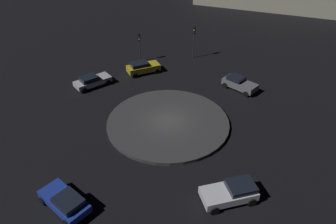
{
  "coord_description": "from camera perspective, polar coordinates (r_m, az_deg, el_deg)",
  "views": [
    {
      "loc": [
        14.26,
        20.39,
        18.42
      ],
      "look_at": [
        0.0,
        0.0,
        1.36
      ],
      "focal_mm": 33.59,
      "sensor_mm": 36.0,
      "label": 1
    }
  ],
  "objects": [
    {
      "name": "car_yellow",
      "position": [
        39.85,
        -4.64,
        8.08
      ],
      "size": [
        4.28,
        2.58,
        1.52
      ],
      "rotation": [
        0.0,
        0.0,
        2.95
      ],
      "color": "gold",
      "rests_on": "ground_plane"
    },
    {
      "name": "car_silver",
      "position": [
        37.86,
        -13.65,
        5.52
      ],
      "size": [
        4.31,
        2.14,
        1.37
      ],
      "rotation": [
        0.0,
        0.0,
        3.19
      ],
      "color": "silver",
      "rests_on": "ground_plane"
    },
    {
      "name": "traffic_light_south",
      "position": [
        42.37,
        -5.23,
        12.53
      ],
      "size": [
        0.36,
        0.39,
        3.8
      ],
      "rotation": [
        0.0,
        0.0,
        1.22
      ],
      "color": "#2D2D2D",
      "rests_on": "ground_plane"
    },
    {
      "name": "roundabout_island",
      "position": [
        30.86,
        -0.0,
        -1.84
      ],
      "size": [
        11.95,
        11.95,
        0.33
      ],
      "primitive_type": "cylinder",
      "color": "#383838",
      "rests_on": "ground_plane"
    },
    {
      "name": "ground_plane",
      "position": [
        30.95,
        -0.0,
        -2.08
      ],
      "size": [
        118.15,
        118.15,
        0.0
      ],
      "primitive_type": "plane",
      "color": "black"
    },
    {
      "name": "car_grey",
      "position": [
        37.11,
        12.79,
        5.1
      ],
      "size": [
        2.55,
        4.19,
        1.46
      ],
      "rotation": [
        0.0,
        0.0,
        1.76
      ],
      "color": "slate",
      "rests_on": "ground_plane"
    },
    {
      "name": "car_white",
      "position": [
        23.93,
        11.37,
        -14.08
      ],
      "size": [
        4.38,
        3.18,
        1.39
      ],
      "rotation": [
        0.0,
        0.0,
        -0.35
      ],
      "color": "white",
      "rests_on": "ground_plane"
    },
    {
      "name": "traffic_light_southwest",
      "position": [
        43.16,
        4.75,
        13.57
      ],
      "size": [
        0.39,
        0.38,
        4.42
      ],
      "rotation": [
        0.0,
        0.0,
        0.74
      ],
      "color": "#2D2D2D",
      "rests_on": "ground_plane"
    },
    {
      "name": "car_blue",
      "position": [
        24.11,
        -18.17,
        -15.17
      ],
      "size": [
        2.82,
        4.37,
        1.35
      ],
      "rotation": [
        0.0,
        0.0,
        -1.32
      ],
      "color": "#1E38A5",
      "rests_on": "ground_plane"
    }
  ]
}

